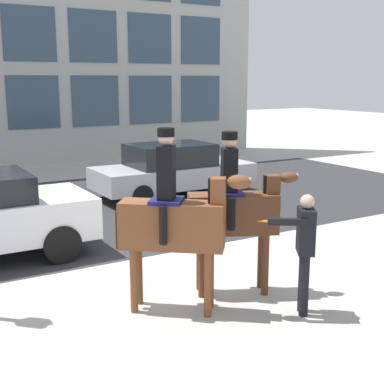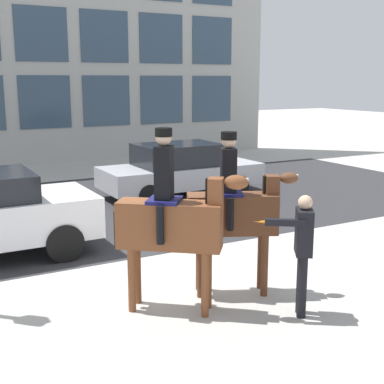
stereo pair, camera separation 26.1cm
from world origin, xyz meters
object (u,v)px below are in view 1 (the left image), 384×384
object	(u,v)px
pedestrian_bystander	(304,245)
mounted_horse_lead	(174,220)
street_car_far_lane	(173,169)
mounted_horse_companion	(235,210)

from	to	relation	value
pedestrian_bystander	mounted_horse_lead	bearing A→B (deg)	-0.19
pedestrian_bystander	street_car_far_lane	world-z (taller)	pedestrian_bystander
mounted_horse_companion	street_car_far_lane	size ratio (longest dim) A/B	0.55
mounted_horse_lead	pedestrian_bystander	xyz separation A→B (m)	(1.51, -1.04, -0.33)
mounted_horse_lead	street_car_far_lane	bearing A→B (deg)	100.30
pedestrian_bystander	mounted_horse_companion	bearing A→B (deg)	-37.34
pedestrian_bystander	street_car_far_lane	distance (m)	8.30
mounted_horse_lead	pedestrian_bystander	distance (m)	1.86
street_car_far_lane	pedestrian_bystander	bearing A→B (deg)	-105.57
mounted_horse_companion	mounted_horse_lead	bearing A→B (deg)	-148.55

